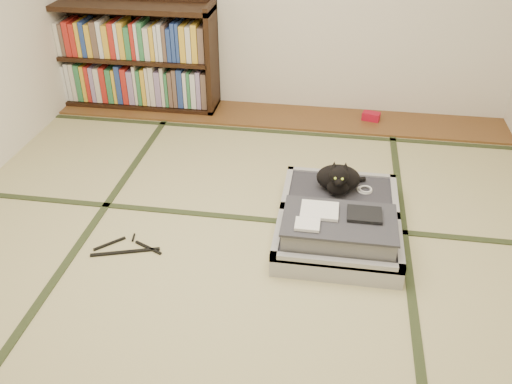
# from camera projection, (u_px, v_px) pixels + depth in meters

# --- Properties ---
(floor) EXTENTS (4.50, 4.50, 0.00)m
(floor) POSITION_uv_depth(u_px,v_px,m) (239.00, 257.00, 3.26)
(floor) COLOR tan
(floor) RESTS_ON ground
(wood_strip) EXTENTS (4.00, 0.50, 0.02)m
(wood_strip) POSITION_uv_depth(u_px,v_px,m) (279.00, 116.00, 4.91)
(wood_strip) COLOR brown
(wood_strip) RESTS_ON ground
(red_item) EXTENTS (0.17, 0.12, 0.07)m
(red_item) POSITION_uv_depth(u_px,v_px,m) (371.00, 116.00, 4.80)
(red_item) COLOR #AA0D24
(red_item) RESTS_ON wood_strip
(room_shell) EXTENTS (4.50, 4.50, 4.50)m
(room_shell) POSITION_uv_depth(u_px,v_px,m) (233.00, 9.00, 2.46)
(room_shell) COLOR white
(room_shell) RESTS_ON ground
(tatami_borders) EXTENTS (4.00, 4.50, 0.01)m
(tatami_borders) POSITION_uv_depth(u_px,v_px,m) (252.00, 210.00, 3.66)
(tatami_borders) COLOR #2D381E
(tatami_borders) RESTS_ON ground
(bookcase) EXTENTS (1.54, 0.35, 0.99)m
(bookcase) POSITION_uv_depth(u_px,v_px,m) (132.00, 59.00, 4.90)
(bookcase) COLOR black
(bookcase) RESTS_ON wood_strip
(suitcase) EXTENTS (0.75, 1.00, 0.30)m
(suitcase) POSITION_uv_depth(u_px,v_px,m) (338.00, 222.00, 3.38)
(suitcase) COLOR #A0A1A4
(suitcase) RESTS_ON floor
(cat) EXTENTS (0.33, 0.34, 0.27)m
(cat) POSITION_uv_depth(u_px,v_px,m) (339.00, 179.00, 3.55)
(cat) COLOR black
(cat) RESTS_ON suitcase
(cable_coil) EXTENTS (0.10, 0.10, 0.03)m
(cable_coil) POSITION_uv_depth(u_px,v_px,m) (365.00, 190.00, 3.60)
(cable_coil) COLOR white
(cable_coil) RESTS_ON suitcase
(hanger) EXTENTS (0.43, 0.26, 0.01)m
(hanger) POSITION_uv_depth(u_px,v_px,m) (127.00, 249.00, 3.31)
(hanger) COLOR black
(hanger) RESTS_ON floor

